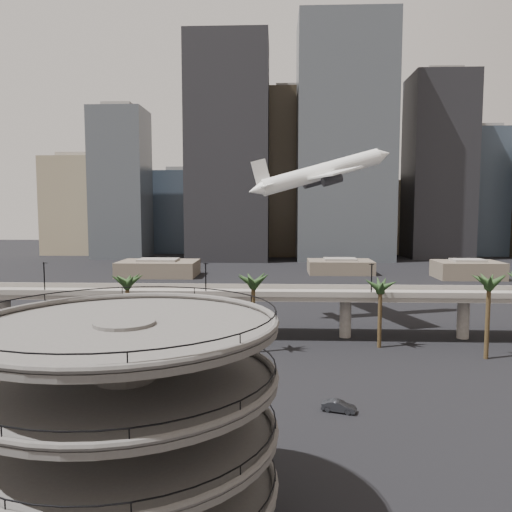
{
  "coord_description": "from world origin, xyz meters",
  "views": [
    {
      "loc": [
        -2.15,
        -38.6,
        24.23
      ],
      "look_at": [
        -4.87,
        28.0,
        17.96
      ],
      "focal_mm": 35.0,
      "sensor_mm": 36.0,
      "label": 1
    }
  ],
  "objects_px": {
    "car_a": "(237,398)",
    "overpass": "(287,298)",
    "airborne_jet": "(321,173)",
    "car_b": "(339,406)",
    "parking_ramp": "(126,408)"
  },
  "relations": [
    {
      "from": "car_a",
      "to": "overpass",
      "type": "bearing_deg",
      "value": -18.68
    },
    {
      "from": "airborne_jet",
      "to": "car_a",
      "type": "distance_m",
      "value": 60.05
    },
    {
      "from": "overpass",
      "to": "car_b",
      "type": "height_order",
      "value": "overpass"
    },
    {
      "from": "airborne_jet",
      "to": "car_a",
      "type": "xyz_separation_m",
      "value": [
        -14.45,
        -49.15,
        -31.32
      ]
    },
    {
      "from": "overpass",
      "to": "car_a",
      "type": "bearing_deg",
      "value": -101.82
    },
    {
      "from": "parking_ramp",
      "to": "airborne_jet",
      "type": "bearing_deg",
      "value": 74.69
    },
    {
      "from": "overpass",
      "to": "airborne_jet",
      "type": "bearing_deg",
      "value": 64.63
    },
    {
      "from": "parking_ramp",
      "to": "car_b",
      "type": "xyz_separation_m",
      "value": [
        18.42,
        23.55,
        -9.16
      ]
    },
    {
      "from": "airborne_jet",
      "to": "car_b",
      "type": "height_order",
      "value": "airborne_jet"
    },
    {
      "from": "car_a",
      "to": "car_b",
      "type": "bearing_deg",
      "value": -106.1
    },
    {
      "from": "parking_ramp",
      "to": "airborne_jet",
      "type": "relative_size",
      "value": 0.67
    },
    {
      "from": "parking_ramp",
      "to": "car_a",
      "type": "bearing_deg",
      "value": 76.78
    },
    {
      "from": "overpass",
      "to": "car_a",
      "type": "xyz_separation_m",
      "value": [
        -6.99,
        -33.42,
        -6.57
      ]
    },
    {
      "from": "parking_ramp",
      "to": "overpass",
      "type": "relative_size",
      "value": 0.17
    },
    {
      "from": "parking_ramp",
      "to": "car_b",
      "type": "height_order",
      "value": "parking_ramp"
    }
  ]
}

